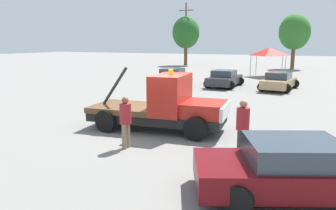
{
  "coord_description": "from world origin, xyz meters",
  "views": [
    {
      "loc": [
        5.96,
        -11.47,
        3.51
      ],
      "look_at": [
        0.5,
        0.0,
        1.05
      ],
      "focal_mm": 35.0,
      "sensor_mm": 36.0,
      "label": 1
    }
  ],
  "objects_px": {
    "traffic_cone": "(223,110)",
    "tow_truck": "(165,107)",
    "person_at_hood": "(126,119)",
    "tree_left": "(295,32)",
    "canopy_tent_red": "(269,52)",
    "utility_pole": "(186,33)",
    "parked_car_charcoal": "(224,79)",
    "parked_car_tan": "(279,81)",
    "tree_center": "(186,33)",
    "parked_car_orange": "(173,76)",
    "foreground_car": "(301,169)",
    "person_near_truck": "(243,125)"
  },
  "relations": [
    {
      "from": "parked_car_tan",
      "to": "canopy_tent_red",
      "type": "bearing_deg",
      "value": 18.86
    },
    {
      "from": "tree_left",
      "to": "utility_pole",
      "type": "relative_size",
      "value": 0.77
    },
    {
      "from": "canopy_tent_red",
      "to": "tree_left",
      "type": "bearing_deg",
      "value": 83.4
    },
    {
      "from": "traffic_cone",
      "to": "tow_truck",
      "type": "bearing_deg",
      "value": -109.08
    },
    {
      "from": "tree_left",
      "to": "utility_pole",
      "type": "height_order",
      "value": "utility_pole"
    },
    {
      "from": "person_at_hood",
      "to": "traffic_cone",
      "type": "height_order",
      "value": "person_at_hood"
    },
    {
      "from": "tow_truck",
      "to": "person_at_hood",
      "type": "distance_m",
      "value": 2.61
    },
    {
      "from": "canopy_tent_red",
      "to": "tree_left",
      "type": "xyz_separation_m",
      "value": [
        1.34,
        11.55,
        2.22
      ]
    },
    {
      "from": "utility_pole",
      "to": "parked_car_charcoal",
      "type": "bearing_deg",
      "value": -60.31
    },
    {
      "from": "tow_truck",
      "to": "utility_pole",
      "type": "relative_size",
      "value": 0.62
    },
    {
      "from": "person_near_truck",
      "to": "parked_car_orange",
      "type": "height_order",
      "value": "person_near_truck"
    },
    {
      "from": "person_at_hood",
      "to": "tree_center",
      "type": "xyz_separation_m",
      "value": [
        -13.29,
        37.43,
        3.84
      ]
    },
    {
      "from": "parked_car_tan",
      "to": "tree_left",
      "type": "height_order",
      "value": "tree_left"
    },
    {
      "from": "foreground_car",
      "to": "canopy_tent_red",
      "type": "xyz_separation_m",
      "value": [
        -4.88,
        27.13,
        1.87
      ]
    },
    {
      "from": "traffic_cone",
      "to": "parked_car_orange",
      "type": "bearing_deg",
      "value": 126.24
    },
    {
      "from": "canopy_tent_red",
      "to": "utility_pole",
      "type": "xyz_separation_m",
      "value": [
        -13.88,
        11.44,
        2.32
      ]
    },
    {
      "from": "tree_left",
      "to": "traffic_cone",
      "type": "height_order",
      "value": "tree_left"
    },
    {
      "from": "person_at_hood",
      "to": "tree_center",
      "type": "relative_size",
      "value": 0.24
    },
    {
      "from": "person_near_truck",
      "to": "utility_pole",
      "type": "xyz_separation_m",
      "value": [
        -16.95,
        36.54,
        3.81
      ]
    },
    {
      "from": "canopy_tent_red",
      "to": "utility_pole",
      "type": "bearing_deg",
      "value": 140.5
    },
    {
      "from": "person_near_truck",
      "to": "tree_left",
      "type": "xyz_separation_m",
      "value": [
        -1.74,
        36.64,
        3.71
      ]
    },
    {
      "from": "person_near_truck",
      "to": "parked_car_charcoal",
      "type": "height_order",
      "value": "person_near_truck"
    },
    {
      "from": "tree_center",
      "to": "parked_car_orange",
      "type": "bearing_deg",
      "value": -70.24
    },
    {
      "from": "person_near_truck",
      "to": "tree_left",
      "type": "distance_m",
      "value": 36.87
    },
    {
      "from": "foreground_car",
      "to": "canopy_tent_red",
      "type": "bearing_deg",
      "value": 75.81
    },
    {
      "from": "tree_left",
      "to": "tree_center",
      "type": "bearing_deg",
      "value": 179.95
    },
    {
      "from": "canopy_tent_red",
      "to": "parked_car_orange",
      "type": "bearing_deg",
      "value": -122.34
    },
    {
      "from": "tow_truck",
      "to": "parked_car_charcoal",
      "type": "bearing_deg",
      "value": 89.15
    },
    {
      "from": "tow_truck",
      "to": "foreground_car",
      "type": "distance_m",
      "value": 6.59
    },
    {
      "from": "foreground_car",
      "to": "utility_pole",
      "type": "bearing_deg",
      "value": 91.54
    },
    {
      "from": "foreground_car",
      "to": "tree_center",
      "type": "height_order",
      "value": "tree_center"
    },
    {
      "from": "person_near_truck",
      "to": "tree_center",
      "type": "height_order",
      "value": "tree_center"
    },
    {
      "from": "tow_truck",
      "to": "parked_car_tan",
      "type": "xyz_separation_m",
      "value": [
        2.7,
        13.7,
        -0.31
      ]
    },
    {
      "from": "tree_center",
      "to": "parked_car_tan",
      "type": "bearing_deg",
      "value": -52.58
    },
    {
      "from": "traffic_cone",
      "to": "utility_pole",
      "type": "height_order",
      "value": "utility_pole"
    },
    {
      "from": "foreground_car",
      "to": "traffic_cone",
      "type": "bearing_deg",
      "value": 93.49
    },
    {
      "from": "traffic_cone",
      "to": "canopy_tent_red",
      "type": "bearing_deg",
      "value": 92.5
    },
    {
      "from": "foreground_car",
      "to": "person_near_truck",
      "type": "bearing_deg",
      "value": 107.37
    },
    {
      "from": "parked_car_charcoal",
      "to": "tow_truck",
      "type": "bearing_deg",
      "value": -173.63
    },
    {
      "from": "person_near_truck",
      "to": "tow_truck",
      "type": "bearing_deg",
      "value": -2.34
    },
    {
      "from": "person_at_hood",
      "to": "parked_car_orange",
      "type": "height_order",
      "value": "person_at_hood"
    },
    {
      "from": "parked_car_orange",
      "to": "canopy_tent_red",
      "type": "xyz_separation_m",
      "value": [
        6.23,
        9.84,
        1.87
      ]
    },
    {
      "from": "foreground_car",
      "to": "utility_pole",
      "type": "relative_size",
      "value": 0.58
    },
    {
      "from": "foreground_car",
      "to": "traffic_cone",
      "type": "distance_m",
      "value": 8.63
    },
    {
      "from": "tow_truck",
      "to": "traffic_cone",
      "type": "xyz_separation_m",
      "value": [
        1.3,
        3.77,
        -0.7
      ]
    },
    {
      "from": "parked_car_charcoal",
      "to": "parked_car_tan",
      "type": "xyz_separation_m",
      "value": [
        4.12,
        0.06,
        -0.0
      ]
    },
    {
      "from": "canopy_tent_red",
      "to": "tree_left",
      "type": "height_order",
      "value": "tree_left"
    },
    {
      "from": "person_at_hood",
      "to": "tree_left",
      "type": "bearing_deg",
      "value": 88.12
    },
    {
      "from": "parked_car_tan",
      "to": "utility_pole",
      "type": "distance_m",
      "value": 26.81
    },
    {
      "from": "tree_center",
      "to": "traffic_cone",
      "type": "height_order",
      "value": "tree_center"
    }
  ]
}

